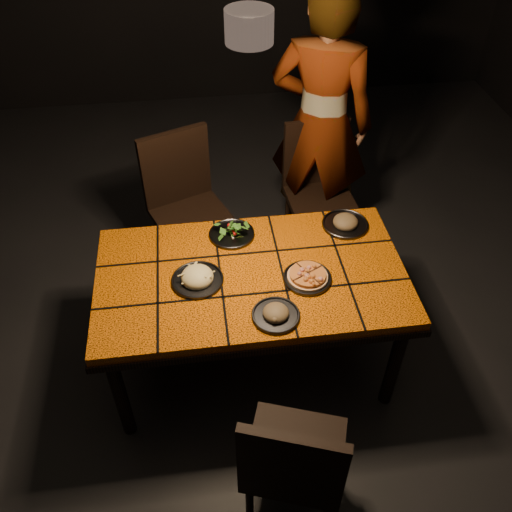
{
  "coord_description": "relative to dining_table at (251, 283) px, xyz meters",
  "views": [
    {
      "loc": [
        -0.24,
        -1.98,
        2.72
      ],
      "look_at": [
        0.03,
        0.05,
        0.82
      ],
      "focal_mm": 38.0,
      "sensor_mm": 36.0,
      "label": 1
    }
  ],
  "objects": [
    {
      "name": "dining_table",
      "position": [
        0.0,
        0.0,
        0.0
      ],
      "size": [
        1.62,
        0.92,
        0.75
      ],
      "color": "#DE6407",
      "rests_on": "ground"
    },
    {
      "name": "chair_far_right",
      "position": [
        0.59,
        1.01,
        -0.11
      ],
      "size": [
        0.47,
        0.47,
        0.97
      ],
      "rotation": [
        0.0,
        0.0,
        0.07
      ],
      "color": "black",
      "rests_on": "ground"
    },
    {
      "name": "plate_mushroom_a",
      "position": [
        0.08,
        -0.31,
        0.1
      ],
      "size": [
        0.23,
        0.23,
        0.08
      ],
      "color": "#323337",
      "rests_on": "dining_table"
    },
    {
      "name": "plate_pizza",
      "position": [
        0.28,
        -0.08,
        0.1
      ],
      "size": [
        0.28,
        0.28,
        0.04
      ],
      "color": "#323337",
      "rests_on": "dining_table"
    },
    {
      "name": "pendant_lamp",
      "position": [
        0.0,
        0.0,
        1.35
      ],
      "size": [
        0.18,
        0.18,
        1.06
      ],
      "color": "black",
      "rests_on": "room_shell"
    },
    {
      "name": "chair_near",
      "position": [
        0.06,
        -0.94,
        -0.14
      ],
      "size": [
        0.54,
        0.54,
        0.94
      ],
      "rotation": [
        0.0,
        0.0,
        2.8
      ],
      "color": "black",
      "rests_on": "ground"
    },
    {
      "name": "plate_pasta",
      "position": [
        -0.28,
        -0.02,
        0.1
      ],
      "size": [
        0.27,
        0.27,
        0.09
      ],
      "color": "#323337",
      "rests_on": "dining_table"
    },
    {
      "name": "room_shell",
      "position": [
        0.0,
        0.0,
        0.83
      ],
      "size": [
        6.04,
        7.04,
        3.08
      ],
      "color": "black",
      "rests_on": "ground"
    },
    {
      "name": "plate_salad",
      "position": [
        -0.07,
        0.31,
        0.1
      ],
      "size": [
        0.26,
        0.26,
        0.07
      ],
      "color": "#323337",
      "rests_on": "dining_table"
    },
    {
      "name": "chair_far_left",
      "position": [
        -0.32,
        0.9,
        -0.08
      ],
      "size": [
        0.6,
        0.6,
        1.02
      ],
      "rotation": [
        0.0,
        0.0,
        0.37
      ],
      "color": "black",
      "rests_on": "ground"
    },
    {
      "name": "diner",
      "position": [
        0.61,
        1.14,
        0.26
      ],
      "size": [
        0.8,
        0.68,
        1.87
      ],
      "primitive_type": "imported",
      "rotation": [
        0.0,
        0.0,
        2.73
      ],
      "color": "brown",
      "rests_on": "ground"
    },
    {
      "name": "plate_mushroom_b",
      "position": [
        0.58,
        0.31,
        0.1
      ],
      "size": [
        0.26,
        0.26,
        0.09
      ],
      "color": "#323337",
      "rests_on": "dining_table"
    }
  ]
}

